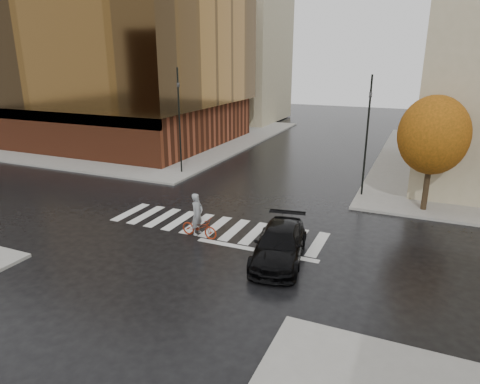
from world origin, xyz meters
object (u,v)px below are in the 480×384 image
(traffic_light_ne, at_px, (367,128))
(fire_hydrant, at_px, (163,161))
(sedan, at_px, (280,244))
(traffic_light_nw, at_px, (179,113))
(cyclist, at_px, (199,222))

(traffic_light_ne, height_order, fire_hydrant, traffic_light_ne)
(sedan, distance_m, traffic_light_nw, 16.23)
(cyclist, bearing_deg, traffic_light_ne, -29.42)
(fire_hydrant, bearing_deg, cyclist, -49.77)
(cyclist, distance_m, fire_hydrant, 14.41)
(sedan, relative_size, fire_hydrant, 6.51)
(cyclist, xyz_separation_m, fire_hydrant, (-9.31, 11.00, -0.18))
(sedan, relative_size, cyclist, 2.28)
(fire_hydrant, bearing_deg, traffic_light_nw, -23.54)
(sedan, relative_size, traffic_light_ne, 0.69)
(traffic_light_nw, xyz_separation_m, traffic_light_ne, (13.49, -0.22, -0.18))
(cyclist, height_order, traffic_light_nw, traffic_light_nw)
(sedan, height_order, traffic_light_nw, traffic_light_nw)
(sedan, height_order, fire_hydrant, sedan)
(cyclist, xyz_separation_m, traffic_light_ne, (6.47, 9.78, 3.63))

